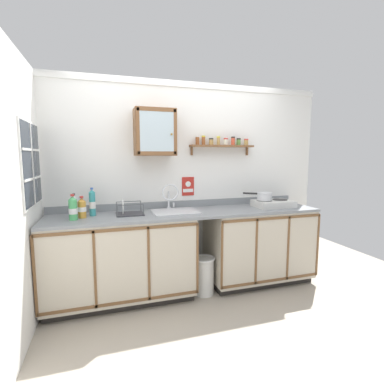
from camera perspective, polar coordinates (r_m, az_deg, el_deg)
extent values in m
plane|color=#9E9384|center=(3.28, 0.93, -21.01)|extent=(6.08, 6.08, 0.00)
cube|color=white|center=(3.51, -2.23, 1.61)|extent=(3.68, 0.05, 2.42)
cube|color=white|center=(3.56, -2.18, 20.53)|extent=(3.68, 0.02, 0.05)
cube|color=white|center=(2.55, -32.01, -1.57)|extent=(0.05, 3.40, 2.42)
cube|color=black|center=(3.42, -13.81, -19.26)|extent=(1.49, 0.56, 0.08)
cube|color=beige|center=(3.22, -14.01, -12.29)|extent=(1.52, 0.62, 0.82)
cube|color=brown|center=(2.81, -13.85, -7.26)|extent=(1.52, 0.01, 0.03)
cube|color=brown|center=(3.07, -13.42, -20.56)|extent=(1.52, 0.01, 0.03)
cube|color=brown|center=(2.98, -28.84, -14.58)|extent=(0.02, 0.01, 0.75)
cube|color=brown|center=(2.92, -18.75, -14.50)|extent=(0.02, 0.01, 0.75)
cube|color=brown|center=(2.95, -8.57, -13.99)|extent=(0.02, 0.01, 0.75)
cube|color=brown|center=(3.06, 1.09, -13.11)|extent=(0.02, 0.01, 0.75)
cube|color=black|center=(3.87, 12.61, -16.01)|extent=(1.22, 0.56, 0.08)
cube|color=beige|center=(3.69, 13.04, -9.73)|extent=(1.24, 0.62, 0.82)
cube|color=brown|center=(3.34, 15.94, -5.04)|extent=(1.24, 0.01, 0.03)
cube|color=brown|center=(3.56, 15.52, -16.60)|extent=(1.24, 0.01, 0.03)
cube|color=brown|center=(3.15, 5.97, -12.53)|extent=(0.02, 0.01, 0.75)
cube|color=brown|center=(3.33, 12.67, -11.57)|extent=(0.02, 0.01, 0.75)
cube|color=brown|center=(3.55, 18.58, -10.60)|extent=(0.02, 0.01, 0.75)
cube|color=brown|center=(3.80, 23.72, -9.66)|extent=(0.02, 0.01, 0.75)
cube|color=gray|center=(3.23, -0.64, -4.17)|extent=(3.04, 0.65, 0.03)
cube|color=gray|center=(3.50, -2.06, -2.37)|extent=(3.04, 0.02, 0.08)
cube|color=silver|center=(3.21, -3.39, -3.89)|extent=(0.50, 0.40, 0.01)
cube|color=slate|center=(3.24, -3.37, -6.48)|extent=(0.42, 0.32, 0.01)
cube|color=slate|center=(3.38, -4.06, -4.72)|extent=(0.42, 0.01, 0.15)
cube|color=slate|center=(3.07, -2.63, -5.94)|extent=(0.42, 0.01, 0.15)
cylinder|color=#4C4C51|center=(3.24, -3.37, -6.52)|extent=(0.04, 0.04, 0.01)
cylinder|color=silver|center=(3.41, -4.65, -3.13)|extent=(0.05, 0.05, 0.02)
cylinder|color=silver|center=(3.39, -4.67, -1.41)|extent=(0.02, 0.02, 0.18)
torus|color=silver|center=(3.30, -4.35, -0.05)|extent=(0.20, 0.02, 0.20)
cylinder|color=silver|center=(3.42, -3.67, -2.54)|extent=(0.02, 0.02, 0.05)
cube|color=silver|center=(3.66, 15.84, -2.24)|extent=(0.46, 0.32, 0.08)
cylinder|color=#2D2D2D|center=(3.61, 14.19, -1.63)|extent=(0.18, 0.18, 0.01)
cylinder|color=#2D2D2D|center=(3.73, 17.07, -1.45)|extent=(0.18, 0.18, 0.01)
cylinder|color=black|center=(3.48, 15.64, -2.72)|extent=(0.03, 0.02, 0.03)
cylinder|color=black|center=(3.60, 18.58, -2.49)|extent=(0.03, 0.02, 0.03)
cylinder|color=silver|center=(3.61, 14.22, -0.87)|extent=(0.17, 0.17, 0.09)
torus|color=silver|center=(3.60, 14.24, -0.16)|extent=(0.18, 0.18, 0.01)
cylinder|color=black|center=(3.62, 11.48, -0.27)|extent=(0.15, 0.12, 0.02)
cylinder|color=teal|center=(3.16, -19.20, -2.28)|extent=(0.06, 0.06, 0.25)
cone|color=teal|center=(3.14, -19.30, 0.20)|extent=(0.06, 0.06, 0.03)
cylinder|color=#2D59B2|center=(3.14, -19.32, 0.64)|extent=(0.03, 0.03, 0.02)
cylinder|color=white|center=(3.16, -19.19, -2.46)|extent=(0.06, 0.06, 0.07)
cylinder|color=#4CB266|center=(3.02, -22.57, -3.31)|extent=(0.08, 0.08, 0.20)
cone|color=#4CB266|center=(3.00, -22.68, -1.11)|extent=(0.08, 0.08, 0.04)
cylinder|color=red|center=(3.00, -22.70, -0.58)|extent=(0.04, 0.04, 0.02)
cylinder|color=white|center=(3.02, -22.56, -3.51)|extent=(0.08, 0.08, 0.06)
cylinder|color=gold|center=(3.10, -21.02, -3.31)|extent=(0.08, 0.08, 0.17)
cone|color=gold|center=(3.08, -21.10, -1.47)|extent=(0.08, 0.08, 0.04)
cylinder|color=red|center=(3.08, -21.12, -0.95)|extent=(0.04, 0.04, 0.02)
cylinder|color=white|center=(3.10, -21.02, -3.19)|extent=(0.08, 0.08, 0.05)
cylinder|color=silver|center=(3.17, -22.38, -2.88)|extent=(0.06, 0.06, 0.20)
cone|color=silver|center=(3.15, -22.47, -0.87)|extent=(0.06, 0.06, 0.03)
cylinder|color=#262626|center=(3.15, -22.50, -0.44)|extent=(0.03, 0.03, 0.02)
cylinder|color=white|center=(3.16, -22.39, -2.68)|extent=(0.06, 0.06, 0.05)
cube|color=#333338|center=(3.14, -12.24, -4.28)|extent=(0.28, 0.25, 0.01)
cylinder|color=#4C4F54|center=(3.01, -14.56, -3.65)|extent=(0.01, 0.01, 0.11)
cylinder|color=#4C4F54|center=(3.03, -9.61, -3.44)|extent=(0.01, 0.01, 0.11)
cylinder|color=#4C4F54|center=(3.23, -14.77, -2.92)|extent=(0.01, 0.01, 0.11)
cylinder|color=#4C4F54|center=(3.25, -10.15, -2.73)|extent=(0.01, 0.01, 0.11)
cylinder|color=#4C4F54|center=(3.01, -12.10, -2.51)|extent=(0.26, 0.01, 0.01)
cylinder|color=#4C4F54|center=(3.23, -12.48, -1.86)|extent=(0.26, 0.01, 0.01)
cylinder|color=white|center=(3.12, -13.58, -2.87)|extent=(0.01, 0.16, 0.16)
cube|color=brown|center=(3.27, -7.42, 11.64)|extent=(0.45, 0.26, 0.51)
cube|color=silver|center=(3.14, -6.98, 11.84)|extent=(0.37, 0.01, 0.42)
cube|color=brown|center=(3.11, -10.70, 11.82)|extent=(0.04, 0.01, 0.48)
cube|color=brown|center=(3.18, -3.33, 11.82)|extent=(0.04, 0.01, 0.48)
cube|color=brown|center=(3.16, -7.04, 16.00)|extent=(0.42, 0.01, 0.04)
cube|color=brown|center=(3.13, -6.91, 7.64)|extent=(0.42, 0.01, 0.04)
sphere|color=olive|center=(3.15, -4.07, 11.39)|extent=(0.02, 0.02, 0.02)
cube|color=brown|center=(3.57, 5.98, 9.08)|extent=(0.80, 0.14, 0.02)
cube|color=brown|center=(3.49, -0.07, 8.14)|extent=(0.02, 0.03, 0.10)
cube|color=brown|center=(3.77, 10.86, 7.94)|extent=(0.02, 0.03, 0.10)
cylinder|color=brown|center=(3.46, 1.08, 10.12)|extent=(0.04, 0.04, 0.09)
cylinder|color=white|center=(3.47, 1.08, 10.99)|extent=(0.05, 0.05, 0.02)
cylinder|color=brown|center=(3.49, 2.29, 10.11)|extent=(0.04, 0.04, 0.09)
cylinder|color=yellow|center=(3.49, 2.29, 11.00)|extent=(0.04, 0.04, 0.02)
cylinder|color=tan|center=(3.52, 3.83, 9.85)|extent=(0.05, 0.05, 0.06)
cylinder|color=black|center=(3.52, 3.84, 10.50)|extent=(0.05, 0.05, 0.02)
cylinder|color=tan|center=(3.55, 5.27, 10.00)|extent=(0.04, 0.04, 0.09)
cylinder|color=yellow|center=(3.55, 5.28, 10.84)|extent=(0.04, 0.04, 0.02)
cylinder|color=silver|center=(3.59, 6.73, 9.79)|extent=(0.05, 0.05, 0.07)
cylinder|color=red|center=(3.59, 6.74, 10.47)|extent=(0.05, 0.05, 0.02)
cylinder|color=#CC4C33|center=(3.62, 8.15, 9.89)|extent=(0.05, 0.05, 0.09)
cylinder|color=black|center=(3.62, 8.17, 10.71)|extent=(0.05, 0.05, 0.02)
cylinder|color=#598C3F|center=(3.67, 9.24, 9.70)|extent=(0.05, 0.05, 0.07)
cylinder|color=black|center=(3.68, 9.25, 10.37)|extent=(0.05, 0.05, 0.02)
cylinder|color=tan|center=(3.71, 10.72, 9.60)|extent=(0.05, 0.05, 0.06)
cylinder|color=red|center=(3.71, 10.73, 10.21)|extent=(0.05, 0.05, 0.02)
cube|color=#B2261E|center=(3.50, -0.80, 1.14)|extent=(0.15, 0.01, 0.23)
cube|color=white|center=(3.50, -0.78, 0.30)|extent=(0.13, 0.00, 0.04)
cylinder|color=white|center=(3.50, -0.78, 1.59)|extent=(0.07, 0.00, 0.07)
cube|color=#262D38|center=(3.02, -29.26, 4.85)|extent=(0.01, 0.65, 0.74)
cube|color=white|center=(3.02, -29.44, 4.84)|extent=(0.02, 0.70, 0.78)
cube|color=white|center=(3.02, -29.15, 4.86)|extent=(0.01, 0.02, 0.74)
cube|color=white|center=(3.02, -29.00, 2.39)|extent=(0.01, 0.65, 0.02)
cube|color=white|center=(3.01, -29.30, 7.34)|extent=(0.01, 0.65, 0.02)
cylinder|color=silver|center=(3.37, 2.36, -16.36)|extent=(0.22, 0.22, 0.41)
torus|color=white|center=(3.29, 2.38, -13.08)|extent=(0.25, 0.25, 0.02)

